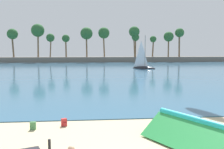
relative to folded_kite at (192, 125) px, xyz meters
The scene contains 6 objects.
sea 61.61m from the folded_kite, 93.29° to the left, with size 220.00×114.16×0.06m, color #33607F.
palm_headland 78.57m from the folded_kite, 94.08° to the left, with size 108.64×6.25×12.88m.
folded_kite is the anchor object (origin of this frame).
backpack_by_trailer 7.16m from the folded_kite, 151.66° to the left, with size 0.35×0.35×0.44m.
backpack_spare 8.48m from the folded_kite, 160.03° to the left, with size 0.30×0.27×0.44m.
sailboat_near_shore 46.91m from the folded_kite, 80.43° to the left, with size 5.49×4.63×8.08m.
Camera 1 is at (-1.38, -7.84, 4.45)m, focal length 41.42 mm.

